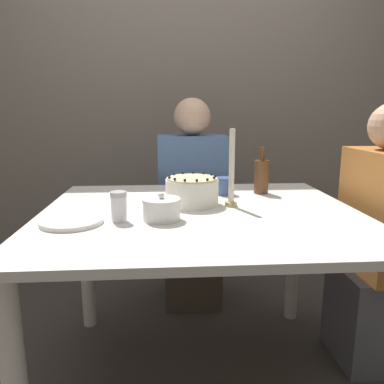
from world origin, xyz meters
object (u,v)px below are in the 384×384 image
Objects in this scene: candle at (232,175)px; person_man_blue_shirt at (192,216)px; sugar_bowl at (161,209)px; cake at (192,191)px; person_woman_floral at (379,255)px; sugar_shaker at (119,206)px; bottle at (262,176)px.

person_man_blue_shirt reaches higher than candle.
sugar_bowl is 0.44× the size of candle.
cake is 0.19× the size of person_woman_floral.
person_woman_floral reaches higher than candle.
cake is 0.36m from sugar_shaker.
bottle reaches higher than sugar_shaker.
candle is at bearing 23.45° from sugar_shaker.
bottle is 0.64m from person_woman_floral.
candle reaches higher than cake.
person_man_blue_shirt reaches higher than sugar_shaker.
person_woman_floral is (0.99, 0.22, -0.29)m from sugar_bowl.
person_man_blue_shirt reaches higher than cake.
person_man_blue_shirt is (-0.30, 0.44, -0.32)m from bottle.
sugar_shaker is 1.20m from person_woman_floral.
cake is at bearing 85.87° from person_man_blue_shirt.
sugar_bowl is at bearing 102.64° from person_woman_floral.
sugar_shaker is 0.09× the size of person_woman_floral.
bottle is at bearing 68.43° from person_woman_floral.
person_woman_floral is (0.81, -0.64, -0.02)m from person_man_blue_shirt.
person_man_blue_shirt is 1.03× the size of person_woman_floral.
candle is (0.16, -0.04, 0.08)m from cake.
person_woman_floral is at bearing 3.24° from candle.
person_woman_floral is (0.70, 0.04, -0.39)m from candle.
bottle is 0.18× the size of person_woman_floral.
candle is 1.44× the size of bottle.
candle is 0.27× the size of person_woman_floral.
sugar_shaker is 0.49m from candle.
person_woman_floral is at bearing 12.64° from sugar_bowl.
sugar_bowl is 0.64m from bottle.
cake is 2.04× the size of sugar_shaker.
person_man_blue_shirt is at bearing 78.62° from sugar_bowl.
person_woman_floral reaches higher than sugar_shaker.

